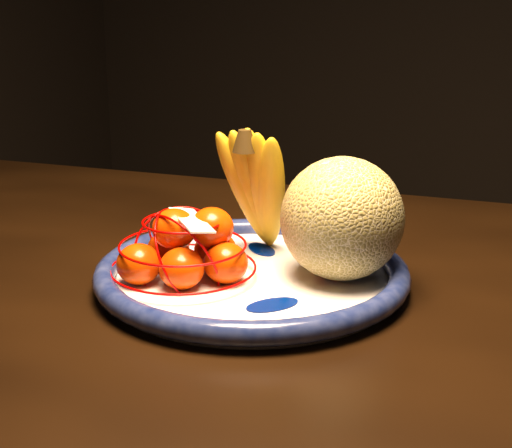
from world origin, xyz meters
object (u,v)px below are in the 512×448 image
at_px(cantaloupe, 342,218).
at_px(mandarin_bag, 187,251).
at_px(dining_table, 188,338).
at_px(banana_bunch, 258,184).
at_px(fruit_bowl, 252,275).

xyz_separation_m(cantaloupe, mandarin_bag, (-0.15, -0.08, -0.04)).
height_order(dining_table, mandarin_bag, mandarin_bag).
bearing_deg(banana_bunch, dining_table, -123.36).
bearing_deg(mandarin_bag, cantaloupe, 27.85).
xyz_separation_m(fruit_bowl, mandarin_bag, (-0.06, -0.04, 0.03)).
xyz_separation_m(cantaloupe, banana_bunch, (-0.12, 0.03, 0.02)).
distance_m(cantaloupe, banana_bunch, 0.12).
bearing_deg(fruit_bowl, banana_bunch, 111.73).
distance_m(dining_table, cantaloupe, 0.24).
height_order(dining_table, banana_bunch, banana_bunch).
bearing_deg(dining_table, banana_bunch, 46.63).
xyz_separation_m(dining_table, mandarin_bag, (0.02, -0.04, 0.12)).
bearing_deg(mandarin_bag, dining_table, 123.68).
distance_m(dining_table, fruit_bowl, 0.13).
bearing_deg(cantaloupe, fruit_bowl, -156.29).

